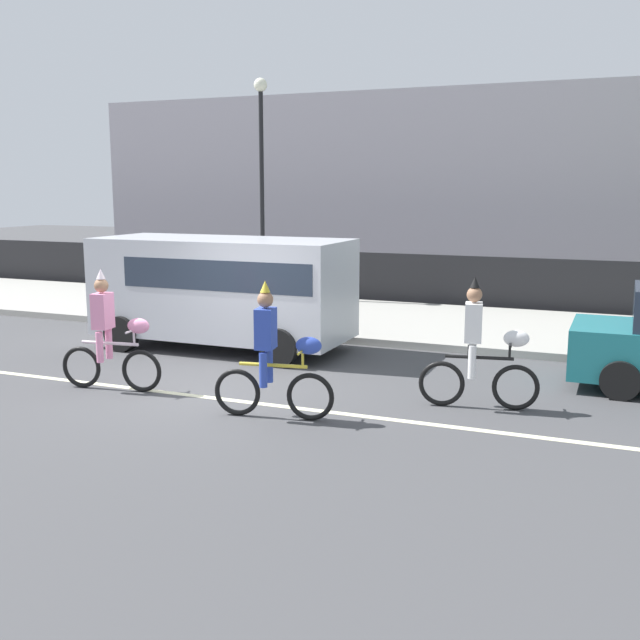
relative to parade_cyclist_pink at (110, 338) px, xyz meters
name	(u,v)px	position (x,y,z in m)	size (l,w,h in m)	color
ground_plane	(208,388)	(1.34, 0.68, -0.84)	(80.00, 80.00, 0.00)	#424244
road_centre_line	(192,395)	(1.34, 0.18, -0.84)	(36.00, 0.14, 0.01)	beige
sidewalk_curb	(348,318)	(1.34, 7.18, -0.77)	(60.00, 5.00, 0.15)	#9E9B93
fence_line	(385,279)	(1.34, 10.08, -0.14)	(40.00, 0.08, 1.40)	black
building_backdrop	(497,188)	(2.86, 18.68, 2.31)	(28.00, 8.00, 6.30)	#99939E
parade_cyclist_pink	(110,338)	(0.00, 0.00, 0.00)	(1.71, 0.52, 1.92)	black
parade_cyclist_cobalt	(274,359)	(3.01, -0.35, 0.00)	(1.71, 0.53, 1.92)	black
parade_cyclist_zebra	(481,351)	(5.55, 1.20, 0.00)	(1.70, 0.53, 1.92)	black
parked_van_silver	(225,285)	(0.16, 3.38, 0.44)	(5.00, 2.22, 2.18)	silver
street_lamp_post	(261,156)	(-1.87, 9.05, 3.15)	(0.36, 0.36, 5.86)	black
pedestrian_onlooker	(127,278)	(-3.63, 5.32, 0.17)	(0.32, 0.20, 1.62)	#33333D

